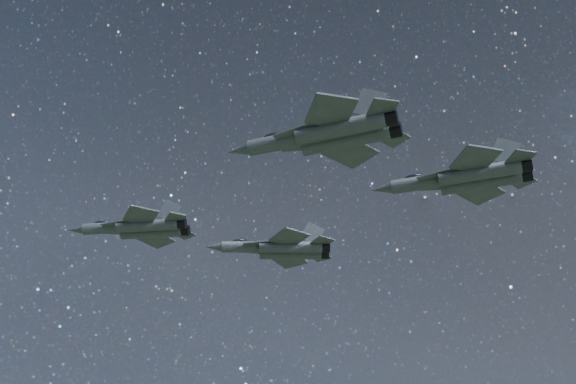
{
  "coord_description": "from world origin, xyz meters",
  "views": [
    {
      "loc": [
        3.46,
        -64.53,
        104.17
      ],
      "look_at": [
        3.08,
        -0.69,
        142.9
      ],
      "focal_mm": 42.0,
      "sensor_mm": 36.0,
      "label": 1
    }
  ],
  "objects": [
    {
      "name": "jet_right",
      "position": [
        6.9,
        -14.33,
        140.82
      ],
      "size": [
        17.41,
        11.67,
        4.41
      ],
      "rotation": [
        0.0,
        0.0,
        -0.32
      ],
      "color": "#394148"
    },
    {
      "name": "jet_lead",
      "position": [
        -14.09,
        3.91,
        140.92
      ],
      "size": [
        15.08,
        10.56,
        3.8
      ],
      "rotation": [
        0.0,
        0.0,
        -0.1
      ],
      "color": "#394148"
    },
    {
      "name": "jet_slot",
      "position": [
        21.19,
        -6.92,
        140.78
      ],
      "size": [
        16.85,
        11.35,
        4.25
      ],
      "rotation": [
        0.0,
        0.0,
        -0.3
      ],
      "color": "#394148"
    },
    {
      "name": "jet_left",
      "position": [
        1.99,
        13.93,
        143.18
      ],
      "size": [
        16.75,
        11.95,
        4.28
      ],
      "rotation": [
        0.0,
        0.0,
        0.01
      ],
      "color": "#394148"
    }
  ]
}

